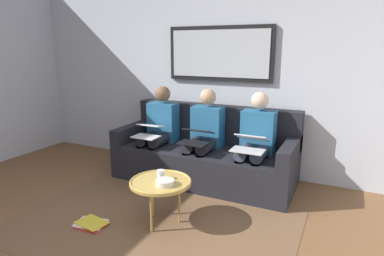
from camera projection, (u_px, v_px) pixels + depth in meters
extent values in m
cube|color=#B7BCC6|center=(222.00, 73.00, 4.34)|extent=(6.00, 0.12, 2.60)
cube|color=brown|center=(153.00, 224.00, 3.11)|extent=(2.60, 1.80, 0.01)
cube|color=black|center=(204.00, 164.00, 4.12)|extent=(2.20, 0.90, 0.42)
cube|color=black|center=(215.00, 123.00, 4.31)|extent=(2.20, 0.20, 0.48)
cube|color=black|center=(290.00, 151.00, 3.61)|extent=(0.14, 0.90, 0.20)
cube|color=black|center=(135.00, 131.00, 4.48)|extent=(0.14, 0.90, 0.20)
cube|color=black|center=(219.00, 54.00, 4.20)|extent=(1.40, 0.04, 0.69)
cube|color=#B2B7BC|center=(219.00, 54.00, 4.18)|extent=(1.30, 0.01, 0.59)
cylinder|color=tan|center=(160.00, 182.00, 3.03)|extent=(0.57, 0.57, 0.03)
torus|color=tan|center=(160.00, 181.00, 3.03)|extent=(0.57, 0.57, 0.02)
cylinder|color=#B28E42|center=(151.00, 212.00, 2.94)|extent=(0.02, 0.02, 0.40)
cylinder|color=#B28E42|center=(179.00, 203.00, 3.10)|extent=(0.02, 0.02, 0.40)
cylinder|color=#B28E42|center=(152.00, 197.00, 3.22)|extent=(0.02, 0.02, 0.40)
cylinder|color=silver|center=(161.00, 175.00, 3.07)|extent=(0.07, 0.07, 0.09)
cylinder|color=beige|center=(165.00, 182.00, 2.94)|extent=(0.17, 0.17, 0.05)
cube|color=#235B84|center=(258.00, 132.00, 3.82)|extent=(0.38, 0.22, 0.50)
sphere|color=beige|center=(260.00, 101.00, 3.74)|extent=(0.20, 0.20, 0.20)
cylinder|color=#384256|center=(261.00, 153.00, 3.65)|extent=(0.14, 0.42, 0.14)
cylinder|color=#384256|center=(245.00, 151.00, 3.72)|extent=(0.14, 0.42, 0.14)
cylinder|color=#384256|center=(254.00, 183.00, 3.53)|extent=(0.11, 0.11, 0.42)
cylinder|color=#384256|center=(238.00, 180.00, 3.60)|extent=(0.11, 0.11, 0.42)
cube|color=silver|center=(248.00, 150.00, 3.48)|extent=(0.35, 0.22, 0.01)
cube|color=silver|center=(252.00, 138.00, 3.59)|extent=(0.35, 0.20, 0.10)
cube|color=#A5C6EA|center=(252.00, 137.00, 3.59)|extent=(0.31, 0.17, 0.08)
cube|color=#235B84|center=(208.00, 126.00, 4.09)|extent=(0.38, 0.22, 0.50)
sphere|color=tan|center=(208.00, 97.00, 4.01)|extent=(0.20, 0.20, 0.20)
cylinder|color=#232328|center=(208.00, 146.00, 3.91)|extent=(0.14, 0.42, 0.14)
cylinder|color=#232328|center=(194.00, 144.00, 3.99)|extent=(0.14, 0.42, 0.14)
cylinder|color=#232328|center=(200.00, 174.00, 3.80)|extent=(0.11, 0.11, 0.42)
cylinder|color=#232328|center=(186.00, 171.00, 3.87)|extent=(0.11, 0.11, 0.42)
cube|color=black|center=(193.00, 143.00, 3.75)|extent=(0.33, 0.22, 0.01)
cube|color=black|center=(198.00, 131.00, 3.85)|extent=(0.33, 0.21, 0.08)
cube|color=#A5C6EA|center=(198.00, 131.00, 3.85)|extent=(0.30, 0.18, 0.06)
cube|color=#235B84|center=(163.00, 122.00, 4.36)|extent=(0.38, 0.22, 0.50)
sphere|color=brown|center=(163.00, 94.00, 4.27)|extent=(0.20, 0.20, 0.20)
cylinder|color=#232328|center=(161.00, 139.00, 4.18)|extent=(0.14, 0.42, 0.14)
cylinder|color=#232328|center=(149.00, 138.00, 4.26)|extent=(0.14, 0.42, 0.14)
cylinder|color=#232328|center=(153.00, 165.00, 4.07)|extent=(0.11, 0.11, 0.42)
cylinder|color=#232328|center=(141.00, 163.00, 4.14)|extent=(0.11, 0.11, 0.42)
cube|color=white|center=(146.00, 137.00, 4.02)|extent=(0.31, 0.22, 0.01)
cube|color=white|center=(151.00, 125.00, 4.11)|extent=(0.31, 0.22, 0.06)
cube|color=#A5C6EA|center=(151.00, 125.00, 4.10)|extent=(0.28, 0.19, 0.04)
cube|color=red|center=(90.00, 225.00, 3.07)|extent=(0.29, 0.21, 0.01)
cube|color=white|center=(91.00, 223.00, 3.09)|extent=(0.31, 0.25, 0.01)
cube|color=yellow|center=(92.00, 223.00, 3.08)|extent=(0.31, 0.24, 0.01)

